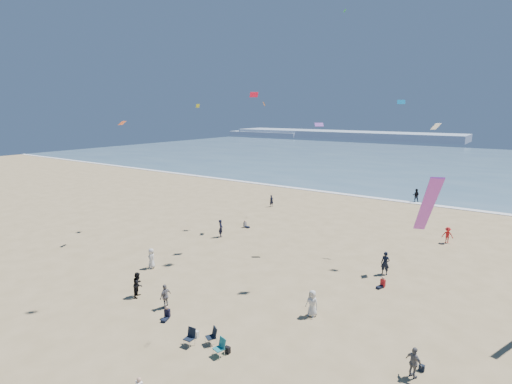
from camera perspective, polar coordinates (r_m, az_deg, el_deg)
The scene contains 12 objects.
ground at distance 25.39m, azimuth -15.06°, elevation -19.75°, with size 220.00×220.00×0.00m, color tan.
ocean at distance 110.69m, azimuth 25.77°, elevation 3.68°, with size 220.00×100.00×0.06m, color #476B84.
surf_line at distance 62.39m, azimuth 18.19°, elevation -1.03°, with size 220.00×1.20×0.08m, color white.
headland_far at distance 199.43m, azimuth 12.15°, elevation 8.04°, with size 110.00×20.00×3.20m, color #7A8EA8.
headland_near at distance 213.86m, azimuth 1.59°, elevation 8.35°, with size 40.00×14.00×2.00m, color #7A8EA8.
standing_flyers at distance 34.00m, azimuth 10.03°, elevation -9.52°, with size 31.61×51.76×1.95m.
seated_group at distance 28.06m, azimuth -2.98°, elevation -15.15°, with size 18.63×26.97×0.84m.
chair_cluster at distance 23.80m, azimuth -7.16°, elevation -20.31°, with size 2.69×1.53×1.00m.
white_tote at distance 25.03m, azimuth -8.59°, elevation -19.41°, with size 0.35×0.20×0.40m, color silver.
black_backpack at distance 23.50m, azimuth -4.10°, elevation -21.58°, with size 0.30×0.22×0.38m, color black.
navy_bag at distance 23.76m, azimuth 22.58°, elevation -22.18°, with size 0.28×0.18×0.34m, color black.
kites_aloft at distance 26.39m, azimuth 18.36°, elevation 13.66°, with size 42.88×39.33×26.80m.
Camera 1 is at (17.02, -13.60, 13.04)m, focal length 28.00 mm.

